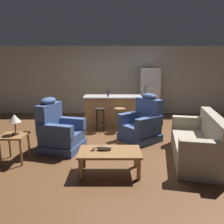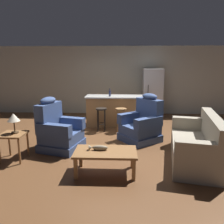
{
  "view_description": "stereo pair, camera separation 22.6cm",
  "coord_description": "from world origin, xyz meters",
  "px_view_note": "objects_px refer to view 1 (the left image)",
  "views": [
    {
      "loc": [
        -0.02,
        -5.44,
        1.92
      ],
      "look_at": [
        -0.02,
        -0.1,
        0.75
      ],
      "focal_mm": 35.0,
      "sensor_mm": 36.0,
      "label": 1
    },
    {
      "loc": [
        0.2,
        -5.43,
        1.92
      ],
      "look_at": [
        -0.02,
        -0.1,
        0.75
      ],
      "focal_mm": 35.0,
      "sensor_mm": 36.0,
      "label": 2
    }
  ],
  "objects_px": {
    "coffee_table": "(110,154)",
    "couch": "(199,144)",
    "recliner_near_lamp": "(59,132)",
    "kitchen_island": "(113,111)",
    "recliner_near_island": "(142,124)",
    "bar_stool_left": "(100,115)",
    "fish_figurine": "(102,148)",
    "bar_stool_right": "(120,115)",
    "refrigerator": "(149,93)",
    "table_lamp": "(14,119)",
    "bottle_tall_green": "(108,93)",
    "end_table": "(14,140)"
  },
  "relations": [
    {
      "from": "refrigerator",
      "to": "coffee_table",
      "type": "bearing_deg",
      "value": -107.78
    },
    {
      "from": "coffee_table",
      "to": "recliner_near_lamp",
      "type": "relative_size",
      "value": 0.92
    },
    {
      "from": "kitchen_island",
      "to": "bar_stool_left",
      "type": "height_order",
      "value": "kitchen_island"
    },
    {
      "from": "end_table",
      "to": "kitchen_island",
      "type": "height_order",
      "value": "kitchen_island"
    },
    {
      "from": "recliner_near_island",
      "to": "bar_stool_left",
      "type": "distance_m",
      "value": 1.35
    },
    {
      "from": "recliner_near_lamp",
      "to": "fish_figurine",
      "type": "bearing_deg",
      "value": -30.88
    },
    {
      "from": "bar_stool_right",
      "to": "couch",
      "type": "bearing_deg",
      "value": -52.03
    },
    {
      "from": "table_lamp",
      "to": "bar_stool_right",
      "type": "distance_m",
      "value": 2.97
    },
    {
      "from": "coffee_table",
      "to": "kitchen_island",
      "type": "bearing_deg",
      "value": 88.86
    },
    {
      "from": "couch",
      "to": "end_table",
      "type": "relative_size",
      "value": 3.63
    },
    {
      "from": "refrigerator",
      "to": "end_table",
      "type": "bearing_deg",
      "value": -130.35
    },
    {
      "from": "couch",
      "to": "recliner_near_island",
      "type": "relative_size",
      "value": 1.69
    },
    {
      "from": "coffee_table",
      "to": "table_lamp",
      "type": "relative_size",
      "value": 2.68
    },
    {
      "from": "recliner_near_lamp",
      "to": "end_table",
      "type": "relative_size",
      "value": 2.14
    },
    {
      "from": "bar_stool_left",
      "to": "refrigerator",
      "type": "bearing_deg",
      "value": 47.08
    },
    {
      "from": "recliner_near_island",
      "to": "end_table",
      "type": "xyz_separation_m",
      "value": [
        -2.72,
        -1.29,
        0.04
      ]
    },
    {
      "from": "recliner_near_lamp",
      "to": "bar_stool_right",
      "type": "xyz_separation_m",
      "value": [
        1.44,
        1.41,
        0.05
      ]
    },
    {
      "from": "coffee_table",
      "to": "couch",
      "type": "height_order",
      "value": "couch"
    },
    {
      "from": "coffee_table",
      "to": "recliner_near_lamp",
      "type": "bearing_deg",
      "value": 136.06
    },
    {
      "from": "coffee_table",
      "to": "recliner_near_island",
      "type": "bearing_deg",
      "value": 65.28
    },
    {
      "from": "bar_stool_right",
      "to": "kitchen_island",
      "type": "bearing_deg",
      "value": 108.01
    },
    {
      "from": "recliner_near_lamp",
      "to": "recliner_near_island",
      "type": "bearing_deg",
      "value": 33.76
    },
    {
      "from": "fish_figurine",
      "to": "bar_stool_right",
      "type": "bearing_deg",
      "value": 80.9
    },
    {
      "from": "bar_stool_left",
      "to": "kitchen_island",
      "type": "bearing_deg",
      "value": 60.02
    },
    {
      "from": "fish_figurine",
      "to": "bar_stool_left",
      "type": "bearing_deg",
      "value": 93.81
    },
    {
      "from": "couch",
      "to": "end_table",
      "type": "distance_m",
      "value": 3.71
    },
    {
      "from": "coffee_table",
      "to": "kitchen_island",
      "type": "distance_m",
      "value": 3.17
    },
    {
      "from": "table_lamp",
      "to": "bar_stool_left",
      "type": "height_order",
      "value": "table_lamp"
    },
    {
      "from": "fish_figurine",
      "to": "recliner_near_island",
      "type": "xyz_separation_m",
      "value": [
        0.95,
        1.74,
        -0.04
      ]
    },
    {
      "from": "couch",
      "to": "bottle_tall_green",
      "type": "relative_size",
      "value": 8.1
    },
    {
      "from": "bar_stool_left",
      "to": "bottle_tall_green",
      "type": "bearing_deg",
      "value": 67.57
    },
    {
      "from": "fish_figurine",
      "to": "table_lamp",
      "type": "height_order",
      "value": "table_lamp"
    },
    {
      "from": "recliner_near_lamp",
      "to": "bottle_tall_green",
      "type": "bearing_deg",
      "value": 76.46
    },
    {
      "from": "coffee_table",
      "to": "refrigerator",
      "type": "xyz_separation_m",
      "value": [
        1.4,
        4.37,
        0.52
      ]
    },
    {
      "from": "coffee_table",
      "to": "bar_stool_left",
      "type": "relative_size",
      "value": 1.62
    },
    {
      "from": "couch",
      "to": "table_lamp",
      "type": "relative_size",
      "value": 4.95
    },
    {
      "from": "refrigerator",
      "to": "bottle_tall_green",
      "type": "bearing_deg",
      "value": -138.87
    },
    {
      "from": "couch",
      "to": "kitchen_island",
      "type": "distance_m",
      "value": 3.13
    },
    {
      "from": "coffee_table",
      "to": "refrigerator",
      "type": "bearing_deg",
      "value": 72.22
    },
    {
      "from": "coffee_table",
      "to": "end_table",
      "type": "bearing_deg",
      "value": 165.77
    },
    {
      "from": "recliner_near_lamp",
      "to": "end_table",
      "type": "bearing_deg",
      "value": -122.88
    },
    {
      "from": "fish_figurine",
      "to": "kitchen_island",
      "type": "xyz_separation_m",
      "value": [
        0.2,
        3.14,
        0.02
      ]
    },
    {
      "from": "couch",
      "to": "refrigerator",
      "type": "bearing_deg",
      "value": -72.19
    },
    {
      "from": "coffee_table",
      "to": "kitchen_island",
      "type": "height_order",
      "value": "kitchen_island"
    },
    {
      "from": "recliner_near_lamp",
      "to": "bar_stool_right",
      "type": "height_order",
      "value": "recliner_near_lamp"
    },
    {
      "from": "table_lamp",
      "to": "kitchen_island",
      "type": "height_order",
      "value": "table_lamp"
    },
    {
      "from": "recliner_near_island",
      "to": "bottle_tall_green",
      "type": "height_order",
      "value": "same"
    },
    {
      "from": "recliner_near_lamp",
      "to": "kitchen_island",
      "type": "xyz_separation_m",
      "value": [
        1.23,
        2.04,
        0.06
      ]
    },
    {
      "from": "couch",
      "to": "recliner_near_lamp",
      "type": "bearing_deg",
      "value": 1.06
    },
    {
      "from": "table_lamp",
      "to": "bar_stool_left",
      "type": "relative_size",
      "value": 0.6
    }
  ]
}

